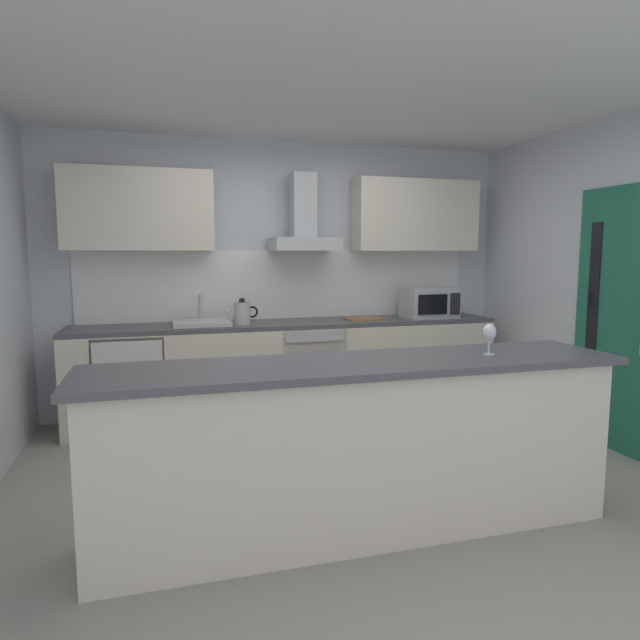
% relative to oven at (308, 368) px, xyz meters
% --- Properties ---
extents(ground, '(5.50, 4.74, 0.02)m').
position_rel_oven_xyz_m(ground, '(-0.15, -1.52, -0.47)').
color(ground, gray).
extents(ceiling, '(5.50, 4.74, 0.02)m').
position_rel_oven_xyz_m(ceiling, '(-0.15, -1.52, 2.15)').
color(ceiling, white).
extents(wall_back, '(5.50, 0.12, 2.60)m').
position_rel_oven_xyz_m(wall_back, '(-0.15, 0.41, 0.84)').
color(wall_back, silver).
rests_on(wall_back, ground).
extents(wall_right, '(0.12, 4.74, 2.60)m').
position_rel_oven_xyz_m(wall_right, '(2.16, -1.52, 0.84)').
color(wall_right, silver).
rests_on(wall_right, ground).
extents(backsplash_tile, '(3.82, 0.02, 0.66)m').
position_rel_oven_xyz_m(backsplash_tile, '(-0.15, 0.33, 0.77)').
color(backsplash_tile, white).
extents(counter_back, '(3.96, 0.60, 0.90)m').
position_rel_oven_xyz_m(counter_back, '(-0.15, 0.03, -0.01)').
color(counter_back, beige).
rests_on(counter_back, ground).
extents(counter_island, '(2.93, 0.64, 0.96)m').
position_rel_oven_xyz_m(counter_island, '(-0.29, -2.21, 0.03)').
color(counter_island, beige).
rests_on(counter_island, ground).
extents(upper_cabinets, '(3.91, 0.32, 0.70)m').
position_rel_oven_xyz_m(upper_cabinets, '(-0.15, 0.18, 1.45)').
color(upper_cabinets, beige).
extents(side_door, '(0.08, 0.85, 2.05)m').
position_rel_oven_xyz_m(side_door, '(2.08, -1.53, 0.57)').
color(side_door, '#1E664C').
rests_on(side_door, ground).
extents(oven, '(0.60, 0.62, 0.80)m').
position_rel_oven_xyz_m(oven, '(0.00, 0.00, 0.00)').
color(oven, slate).
rests_on(oven, ground).
extents(refrigerator, '(0.58, 0.60, 0.85)m').
position_rel_oven_xyz_m(refrigerator, '(-1.59, -0.00, -0.03)').
color(refrigerator, white).
rests_on(refrigerator, ground).
extents(microwave, '(0.50, 0.38, 0.30)m').
position_rel_oven_xyz_m(microwave, '(1.25, -0.03, 0.59)').
color(microwave, '#B7BABC').
rests_on(microwave, counter_back).
extents(sink, '(0.50, 0.40, 0.26)m').
position_rel_oven_xyz_m(sink, '(-0.97, 0.01, 0.47)').
color(sink, silver).
rests_on(sink, counter_back).
extents(kettle, '(0.29, 0.15, 0.24)m').
position_rel_oven_xyz_m(kettle, '(-0.62, -0.03, 0.55)').
color(kettle, '#B7BABC').
rests_on(kettle, counter_back).
extents(range_hood, '(0.62, 0.45, 0.72)m').
position_rel_oven_xyz_m(range_hood, '(0.00, 0.13, 1.33)').
color(range_hood, '#B7BABC').
extents(wine_glass, '(0.08, 0.08, 0.18)m').
position_rel_oven_xyz_m(wine_glass, '(0.47, -2.24, 0.63)').
color(wine_glass, silver).
rests_on(wine_glass, counter_island).
extents(chopping_board, '(0.36, 0.26, 0.02)m').
position_rel_oven_xyz_m(chopping_board, '(0.55, -0.02, 0.45)').
color(chopping_board, '#9E7247').
rests_on(chopping_board, counter_back).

